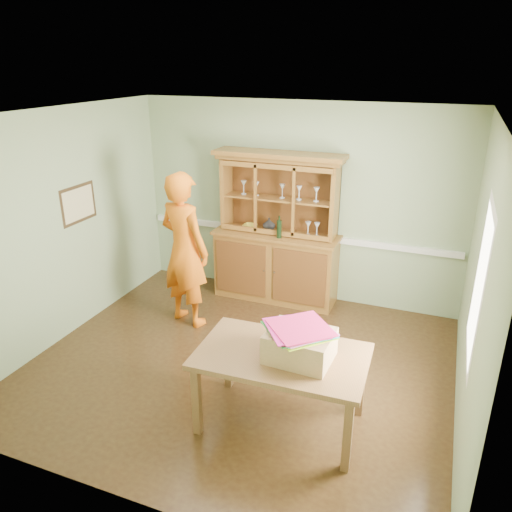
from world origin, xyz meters
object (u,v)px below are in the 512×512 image
at_px(cardboard_box, 300,346).
at_px(person, 185,250).
at_px(china_hutch, 277,249).
at_px(dining_table, 282,362).

distance_m(cardboard_box, person, 2.40).
relative_size(china_hutch, cardboard_box, 3.70).
bearing_deg(cardboard_box, china_hutch, 113.41).
distance_m(china_hutch, cardboard_box, 2.74).
xyz_separation_m(dining_table, person, (-1.76, 1.43, 0.32)).
bearing_deg(china_hutch, cardboard_box, -66.59).
relative_size(cardboard_box, person, 0.28).
distance_m(dining_table, person, 2.29).
height_order(china_hutch, cardboard_box, china_hutch).
xyz_separation_m(china_hutch, dining_table, (0.92, -2.50, -0.06)).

